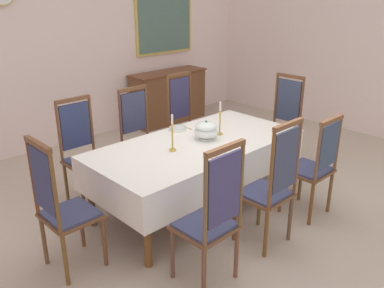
{
  "coord_description": "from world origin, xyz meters",
  "views": [
    {
      "loc": [
        -2.78,
        -2.69,
        2.25
      ],
      "look_at": [
        -0.11,
        0.08,
        0.77
      ],
      "focal_mm": 37.79,
      "sensor_mm": 36.0,
      "label": 1
    }
  ],
  "objects_px": {
    "chair_south_b": "(272,184)",
    "chair_south_c": "(314,165)",
    "chair_south_a": "(212,216)",
    "spoon_secondary": "(184,127)",
    "chair_north_c": "(186,120)",
    "bowl_near_left": "(219,153)",
    "framed_painting": "(164,23)",
    "candlestick_west": "(172,136)",
    "chair_north_a": "(83,151)",
    "chair_head_east": "(282,123)",
    "sideboard": "(169,97)",
    "soup_tureen": "(206,130)",
    "dining_table": "(197,149)",
    "candlestick_east": "(220,121)",
    "bowl_near_right": "(178,128)",
    "chair_north_b": "(141,135)",
    "spoon_primary": "(210,157)",
    "chair_head_west": "(61,206)"
  },
  "relations": [
    {
      "from": "chair_head_east",
      "to": "chair_south_c",
      "type": "bearing_deg",
      "value": 139.54
    },
    {
      "from": "chair_south_b",
      "to": "candlestick_west",
      "type": "relative_size",
      "value": 3.27
    },
    {
      "from": "candlestick_east",
      "to": "chair_head_east",
      "type": "bearing_deg",
      "value": -0.0
    },
    {
      "from": "candlestick_east",
      "to": "chair_north_b",
      "type": "bearing_deg",
      "value": 110.74
    },
    {
      "from": "chair_north_a",
      "to": "spoon_secondary",
      "type": "relative_size",
      "value": 6.58
    },
    {
      "from": "chair_head_east",
      "to": "sideboard",
      "type": "xyz_separation_m",
      "value": [
        0.24,
        2.54,
        -0.16
      ]
    },
    {
      "from": "chair_south_c",
      "to": "chair_north_b",
      "type": "bearing_deg",
      "value": 111.44
    },
    {
      "from": "chair_south_c",
      "to": "soup_tureen",
      "type": "height_order",
      "value": "chair_south_c"
    },
    {
      "from": "candlestick_east",
      "to": "spoon_secondary",
      "type": "xyz_separation_m",
      "value": [
        -0.11,
        0.46,
        -0.15
      ]
    },
    {
      "from": "framed_painting",
      "to": "bowl_near_left",
      "type": "bearing_deg",
      "value": -122.74
    },
    {
      "from": "chair_head_east",
      "to": "candlestick_west",
      "type": "relative_size",
      "value": 3.29
    },
    {
      "from": "chair_north_c",
      "to": "bowl_near_right",
      "type": "height_order",
      "value": "chair_north_c"
    },
    {
      "from": "chair_north_b",
      "to": "framed_painting",
      "type": "height_order",
      "value": "framed_painting"
    },
    {
      "from": "soup_tureen",
      "to": "spoon_primary",
      "type": "bearing_deg",
      "value": -131.81
    },
    {
      "from": "chair_north_b",
      "to": "candlestick_east",
      "type": "bearing_deg",
      "value": 110.74
    },
    {
      "from": "sideboard",
      "to": "soup_tureen",
      "type": "bearing_deg",
      "value": 56.81
    },
    {
      "from": "dining_table",
      "to": "sideboard",
      "type": "xyz_separation_m",
      "value": [
        1.79,
        2.54,
        -0.22
      ]
    },
    {
      "from": "chair_north_a",
      "to": "spoon_secondary",
      "type": "height_order",
      "value": "chair_north_a"
    },
    {
      "from": "framed_painting",
      "to": "chair_south_a",
      "type": "bearing_deg",
      "value": -126.16
    },
    {
      "from": "candlestick_west",
      "to": "sideboard",
      "type": "distance_m",
      "value": 3.35
    },
    {
      "from": "bowl_near_left",
      "to": "framed_painting",
      "type": "relative_size",
      "value": 0.12
    },
    {
      "from": "dining_table",
      "to": "chair_south_a",
      "type": "distance_m",
      "value": 1.26
    },
    {
      "from": "sideboard",
      "to": "bowl_near_right",
      "type": "bearing_deg",
      "value": 51.45
    },
    {
      "from": "chair_north_c",
      "to": "framed_painting",
      "type": "relative_size",
      "value": 0.99
    },
    {
      "from": "bowl_near_left",
      "to": "chair_south_a",
      "type": "bearing_deg",
      "value": -140.69
    },
    {
      "from": "dining_table",
      "to": "sideboard",
      "type": "bearing_deg",
      "value": 54.82
    },
    {
      "from": "chair_south_c",
      "to": "chair_head_west",
      "type": "distance_m",
      "value": 2.48
    },
    {
      "from": "chair_north_b",
      "to": "chair_south_c",
      "type": "height_order",
      "value": "chair_north_b"
    },
    {
      "from": "chair_head_west",
      "to": "bowl_near_right",
      "type": "distance_m",
      "value": 1.72
    },
    {
      "from": "bowl_near_left",
      "to": "dining_table",
      "type": "bearing_deg",
      "value": 75.61
    },
    {
      "from": "chair_north_b",
      "to": "bowl_near_left",
      "type": "xyz_separation_m",
      "value": [
        -0.08,
        -1.36,
        0.18
      ]
    },
    {
      "from": "chair_head_east",
      "to": "spoon_secondary",
      "type": "relative_size",
      "value": 6.91
    },
    {
      "from": "chair_south_b",
      "to": "candlestick_west",
      "type": "xyz_separation_m",
      "value": [
        -0.32,
        0.97,
        0.29
      ]
    },
    {
      "from": "spoon_primary",
      "to": "chair_south_c",
      "type": "bearing_deg",
      "value": -20.13
    },
    {
      "from": "chair_north_c",
      "to": "chair_north_b",
      "type": "bearing_deg",
      "value": 0.31
    },
    {
      "from": "chair_head_east",
      "to": "spoon_secondary",
      "type": "distance_m",
      "value": 1.4
    },
    {
      "from": "bowl_near_right",
      "to": "spoon_secondary",
      "type": "distance_m",
      "value": 0.13
    },
    {
      "from": "candlestick_east",
      "to": "bowl_near_right",
      "type": "bearing_deg",
      "value": 118.48
    },
    {
      "from": "chair_north_a",
      "to": "chair_head_east",
      "type": "relative_size",
      "value": 0.95
    },
    {
      "from": "chair_north_c",
      "to": "spoon_primary",
      "type": "relative_size",
      "value": 7.01
    },
    {
      "from": "chair_south_b",
      "to": "candlestick_west",
      "type": "bearing_deg",
      "value": 108.58
    },
    {
      "from": "dining_table",
      "to": "chair_south_a",
      "type": "xyz_separation_m",
      "value": [
        -0.8,
        -0.97,
        -0.06
      ]
    },
    {
      "from": "chair_north_b",
      "to": "spoon_primary",
      "type": "relative_size",
      "value": 6.61
    },
    {
      "from": "chair_south_b",
      "to": "chair_south_c",
      "type": "bearing_deg",
      "value": 0.59
    },
    {
      "from": "chair_north_b",
      "to": "chair_north_c",
      "type": "distance_m",
      "value": 0.75
    },
    {
      "from": "candlestick_west",
      "to": "spoon_secondary",
      "type": "xyz_separation_m",
      "value": [
        0.58,
        0.46,
        -0.15
      ]
    },
    {
      "from": "chair_north_c",
      "to": "bowl_near_left",
      "type": "relative_size",
      "value": 8.19
    },
    {
      "from": "dining_table",
      "to": "candlestick_west",
      "type": "bearing_deg",
      "value": -180.0
    },
    {
      "from": "chair_south_a",
      "to": "spoon_secondary",
      "type": "height_order",
      "value": "chair_south_a"
    },
    {
      "from": "dining_table",
      "to": "soup_tureen",
      "type": "distance_m",
      "value": 0.22
    }
  ]
}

